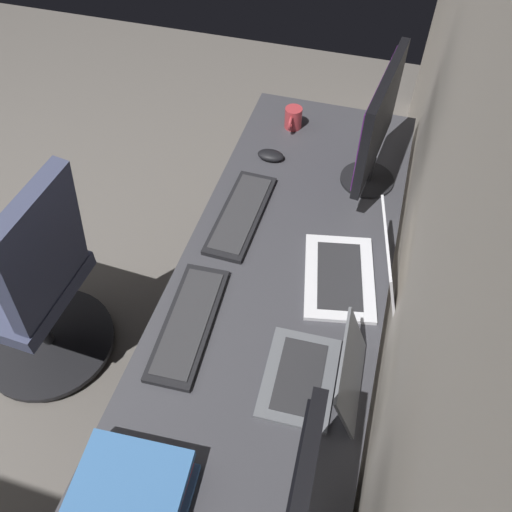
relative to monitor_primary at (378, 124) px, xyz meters
name	(u,v)px	position (x,y,z in m)	size (l,w,h in m)	color
wall_back	(465,189)	(0.62, 0.21, 0.31)	(4.61, 0.10, 2.60)	beige
desk	(271,316)	(0.64, -0.19, -0.32)	(2.18, 0.68, 0.73)	#38383D
monitor_primary	(378,124)	(0.00, 0.00, 0.00)	(0.47, 0.20, 0.45)	black
laptop_leftmost	(319,375)	(0.86, 0.00, -0.21)	(0.29, 0.28, 0.19)	#595B60
laptop_left	(358,270)	(0.47, 0.04, -0.20)	(0.38, 0.34, 0.22)	silver
keyboard_main	(241,214)	(0.31, -0.40, -0.25)	(0.42, 0.15, 0.02)	black
keyboard_spare	(189,323)	(0.78, -0.41, -0.25)	(0.43, 0.16, 0.02)	black
mouse_spare	(271,155)	(-0.02, -0.38, -0.24)	(0.06, 0.10, 0.03)	black
book_stack_near	(134,488)	(1.27, -0.36, -0.22)	(0.23, 0.28, 0.08)	#38669E
coffee_mug	(293,118)	(-0.24, -0.34, -0.21)	(0.11, 0.07, 0.09)	#A53338
office_chair	(34,291)	(0.65, -1.12, -0.53)	(0.56, 0.56, 0.97)	#383D56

